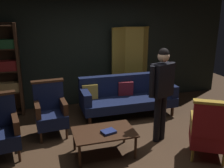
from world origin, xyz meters
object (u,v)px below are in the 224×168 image
Objects in this scene: velvet_couch at (127,95)px; book_navy_cloth at (109,132)px; folding_screen at (140,62)px; armchair_wing_right at (50,110)px; standing_figure at (162,87)px; armchair_wing_left at (0,129)px; armchair_gilt_accent at (209,131)px; coffee_table at (104,134)px.

velvet_couch is 1.78m from book_navy_cloth.
velvet_couch is at bearing -126.94° from folding_screen.
armchair_wing_right is 0.61× the size of standing_figure.
folding_screen reaches higher than book_navy_cloth.
armchair_wing_left is 4.76× the size of book_navy_cloth.
folding_screen is 1.12× the size of standing_figure.
velvet_couch is 1.43m from standing_figure.
standing_figure is (1.87, -0.80, 0.54)m from armchair_wing_right.
armchair_gilt_accent and armchair_wing_right have the same top height.
armchair_wing_left is at bearing 174.36° from standing_figure.
armchair_wing_right is at bearing -163.65° from velvet_couch.
velvet_couch is at bearing 60.49° from book_navy_cloth.
armchair_gilt_accent reaches higher than book_navy_cloth.
folding_screen reaches higher than armchair_wing_right.
standing_figure is at bearing -103.56° from folding_screen.
armchair_gilt_accent is 1.00× the size of armchair_wing_left.
standing_figure is at bearing -5.64° from armchair_wing_left.
armchair_wing_left is at bearing -146.99° from armchair_wing_right.
velvet_couch is 2.16m from armchair_gilt_accent.
armchair_gilt_accent reaches higher than velvet_couch.
book_navy_cloth is (-1.57, -2.47, -0.55)m from folding_screen.
coffee_table is at bearing -122.34° from velvet_couch.
armchair_wing_left is 1.00× the size of armchair_wing_right.
coffee_table is 4.58× the size of book_navy_cloth.
armchair_wing_left reaches higher than velvet_couch.
folding_screen is at bearing 53.06° from velvet_couch.
coffee_table is at bearing -15.32° from armchair_wing_left.
book_navy_cloth reaches higher than coffee_table.
armchair_wing_left is at bearing 162.05° from armchair_gilt_accent.
velvet_couch reaches higher than coffee_table.
standing_figure reaches higher than armchair_wing_right.
standing_figure is (0.16, -1.31, 0.57)m from velvet_couch.
armchair_gilt_accent is at bearing -58.27° from standing_figure.
folding_screen reaches higher than coffee_table.
armchair_wing_right is (-0.78, 0.98, 0.12)m from coffee_table.
coffee_table is at bearing -170.98° from standing_figure.
standing_figure is at bearing -83.20° from velvet_couch.
armchair_wing_right is 1.34m from book_navy_cloth.
folding_screen is at bearing 88.71° from armchair_gilt_accent.
armchair_gilt_accent is (0.63, -2.07, 0.04)m from velvet_couch.
standing_figure is (-0.54, -2.23, 0.04)m from folding_screen.
folding_screen is 0.90× the size of velvet_couch.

